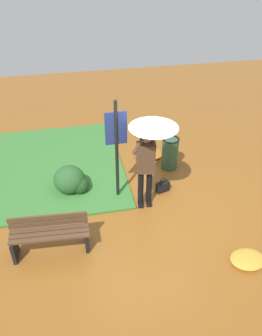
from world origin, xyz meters
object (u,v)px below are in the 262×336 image
at_px(person_with_umbrella, 150,141).
at_px(handbag, 163,187).
at_px(trash_bin, 170,153).
at_px(park_bench, 50,234).
at_px(info_sign_post, 116,140).

distance_m(person_with_umbrella, handbag, 1.52).
bearing_deg(handbag, trash_bin, 64.42).
relative_size(park_bench, trash_bin, 1.68).
bearing_deg(trash_bin, handbag, -115.58).
bearing_deg(person_with_umbrella, info_sign_post, 148.60).
bearing_deg(park_bench, person_with_umbrella, 24.71).
bearing_deg(park_bench, handbag, 27.04).
bearing_deg(info_sign_post, person_with_umbrella, -31.40).
height_order(person_with_umbrella, info_sign_post, info_sign_post).
height_order(info_sign_post, handbag, info_sign_post).
relative_size(info_sign_post, handbag, 6.22).
height_order(info_sign_post, trash_bin, info_sign_post).
bearing_deg(person_with_umbrella, trash_bin, 54.88).
relative_size(person_with_umbrella, park_bench, 1.45).
bearing_deg(trash_bin, person_with_umbrella, -125.12).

